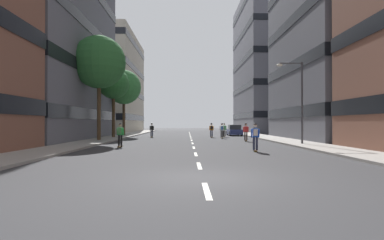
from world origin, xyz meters
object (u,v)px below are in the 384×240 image
streetlamp_right (297,93)px  skater_0 (120,133)px  skater_6 (211,129)px  skater_4 (246,131)px  street_tree_mid (114,84)px  skater_5 (224,129)px  street_tree_far (124,87)px  skater_3 (255,135)px  parked_car_near (234,131)px  skater_2 (222,130)px  street_tree_near (99,62)px  skater_1 (152,129)px

streetlamp_right → skater_0: (-13.72, -1.82, -3.12)m
skater_6 → skater_4: bearing=-72.9°
street_tree_mid → skater_5: (13.26, 3.13, -5.33)m
street_tree_far → streetlamp_right: size_ratio=1.35×
skater_3 → skater_4: same height
skater_4 → parked_car_near: bearing=86.0°
skater_2 → skater_6: bearing=112.9°
street_tree_near → skater_5: (13.26, 9.45, -6.67)m
street_tree_far → parked_car_near: bearing=6.4°
street_tree_mid → skater_0: size_ratio=4.51×
streetlamp_right → skater_2: 13.17m
street_tree_far → skater_1: street_tree_far is taller
skater_0 → skater_2: bearing=56.8°
streetlamp_right → skater_1: bearing=131.3°
skater_5 → skater_2: bearing=-101.0°
street_tree_near → skater_4: bearing=-1.0°
parked_car_near → skater_6: 6.97m
skater_0 → skater_4: (10.62, 7.49, -0.03)m
skater_1 → skater_3: 22.40m
skater_0 → street_tree_mid: bearing=104.4°
skater_5 → skater_6: same height
skater_5 → skater_0: bearing=-119.3°
skater_2 → skater_3: bearing=-89.5°
street_tree_near → street_tree_mid: street_tree_near is taller
street_tree_far → skater_5: size_ratio=4.95×
street_tree_near → streetlamp_right: (17.32, -5.92, -3.52)m
street_tree_near → skater_2: 15.43m
parked_car_near → skater_0: bearing=-117.8°
parked_car_near → street_tree_far: size_ratio=0.50×
street_tree_near → skater_3: street_tree_near is taller
street_tree_far → skater_4: bearing=-42.1°
skater_1 → skater_5: (9.10, 0.40, 0.00)m
skater_0 → skater_3: (9.14, -3.91, 0.00)m
street_tree_mid → skater_4: size_ratio=4.51×
street_tree_near → streetlamp_right: bearing=-18.9°
street_tree_near → skater_4: street_tree_near is taller
parked_car_near → skater_2: bearing=-107.7°
skater_1 → skater_2: same height
street_tree_far → skater_4: (14.22, -12.86, -5.62)m
parked_car_near → skater_5: (-1.98, -4.87, 0.29)m
streetlamp_right → skater_0: streetlamp_right is taller
street_tree_far → skater_2: size_ratio=4.95×
street_tree_mid → streetlamp_right: (17.32, -12.24, -2.18)m
streetlamp_right → skater_6: streetlamp_right is taller
skater_0 → skater_4: bearing=35.2°
skater_0 → skater_6: size_ratio=1.00×
skater_0 → skater_1: 16.79m
parked_car_near → street_tree_near: street_tree_near is taller
parked_car_near → skater_1: skater_1 is taller
skater_2 → street_tree_far: bearing=152.2°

